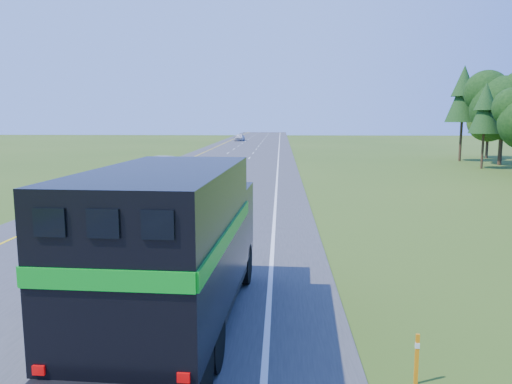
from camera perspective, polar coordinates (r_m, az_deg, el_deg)
road at (r=48.44m, az=-4.05°, el=2.46°), size 15.00×260.00×0.04m
lane_markings at (r=48.44m, az=-4.05°, el=2.49°), size 11.15×260.00×0.01m
horse_truck at (r=11.80m, az=-9.32°, el=-5.95°), size 3.22×9.12×3.98m
white_suv at (r=41.51m, az=-10.77°, el=2.70°), size 3.24×7.02×1.95m
far_car at (r=110.59m, az=-1.88°, el=6.28°), size 2.22×4.80×1.59m
delineator at (r=10.53m, az=17.90°, el=-17.53°), size 0.08×0.05×1.01m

